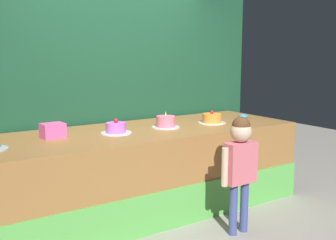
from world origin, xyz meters
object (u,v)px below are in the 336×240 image
pink_box (53,130)px  cake_center_left (116,128)px  cake_center_right (166,122)px  cake_far_right (212,119)px  donut (243,116)px  child_figure (240,159)px

pink_box → cake_center_left: bearing=-13.5°
cake_center_right → cake_far_right: bearing=-5.8°
donut → cake_far_right: 0.62m
cake_center_right → cake_far_right: cake_center_right is taller
cake_center_left → cake_far_right: cake_center_left is taller
cake_center_left → cake_center_right: (0.60, 0.00, 0.01)m
cake_center_left → cake_far_right: 1.21m
child_figure → cake_center_left: size_ratio=3.57×
pink_box → cake_center_left: 0.62m
donut → cake_far_right: (-0.60, -0.11, 0.03)m
pink_box → donut: bearing=-2.3°
cake_far_right → child_figure: bearing=-114.2°
donut → cake_center_left: 1.81m
cake_far_right → donut: bearing=10.1°
pink_box → cake_center_right: size_ratio=0.68×
pink_box → child_figure: bearing=-39.1°
child_figure → pink_box: 1.81m
pink_box → cake_center_right: 1.22m
pink_box → cake_center_left: cake_center_left is taller
pink_box → cake_far_right: (1.81, -0.21, -0.02)m
donut → cake_center_left: (-1.81, -0.05, 0.03)m
donut → cake_center_left: cake_center_left is taller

